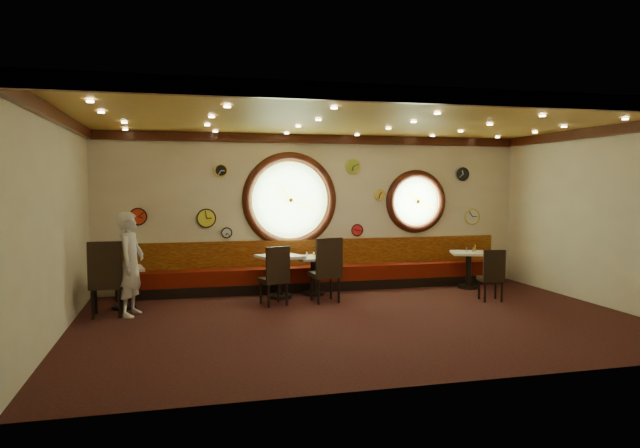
{
  "coord_description": "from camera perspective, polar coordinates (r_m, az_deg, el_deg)",
  "views": [
    {
      "loc": [
        -2.83,
        -8.58,
        2.18
      ],
      "look_at": [
        -0.5,
        0.8,
        1.5
      ],
      "focal_mm": 32.0,
      "sensor_mm": 36.0,
      "label": 1
    }
  ],
  "objects": [
    {
      "name": "floor",
      "position": [
        9.29,
        4.24,
        -9.55
      ],
      "size": [
        9.0,
        6.0,
        0.0
      ],
      "primitive_type": "cube",
      "color": "black",
      "rests_on": "ground"
    },
    {
      "name": "ceiling",
      "position": [
        9.09,
        4.35,
        10.45
      ],
      "size": [
        9.0,
        6.0,
        0.02
      ],
      "primitive_type": "cube",
      "color": "gold",
      "rests_on": "wall_back"
    },
    {
      "name": "wall_back",
      "position": [
        11.94,
        -0.21,
        1.23
      ],
      "size": [
        9.0,
        0.02,
        3.2
      ],
      "primitive_type": "cube",
      "color": "beige",
      "rests_on": "floor"
    },
    {
      "name": "wall_front",
      "position": [
        6.28,
        12.88,
        -1.36
      ],
      "size": [
        9.0,
        0.02,
        3.2
      ],
      "primitive_type": "cube",
      "color": "beige",
      "rests_on": "floor"
    },
    {
      "name": "wall_left",
      "position": [
        8.76,
        -24.9,
        -0.14
      ],
      "size": [
        0.02,
        6.0,
        3.2
      ],
      "primitive_type": "cube",
      "color": "beige",
      "rests_on": "floor"
    },
    {
      "name": "wall_right",
      "position": [
        11.3,
        26.52,
        0.66
      ],
      "size": [
        0.02,
        6.0,
        3.2
      ],
      "primitive_type": "cube",
      "color": "beige",
      "rests_on": "floor"
    },
    {
      "name": "molding_back",
      "position": [
        11.91,
        -0.16,
        8.5
      ],
      "size": [
        9.0,
        0.1,
        0.18
      ],
      "primitive_type": "cube",
      "color": "#321209",
      "rests_on": "wall_back"
    },
    {
      "name": "molding_front",
      "position": [
        6.37,
        12.89,
        12.33
      ],
      "size": [
        9.0,
        0.1,
        0.18
      ],
      "primitive_type": "cube",
      "color": "#321209",
      "rests_on": "wall_back"
    },
    {
      "name": "molding_left",
      "position": [
        8.78,
        -24.87,
        9.74
      ],
      "size": [
        0.1,
        6.0,
        0.18
      ],
      "primitive_type": "cube",
      "color": "#321209",
      "rests_on": "wall_back"
    },
    {
      "name": "molding_right",
      "position": [
        11.29,
        26.57,
        8.33
      ],
      "size": [
        0.1,
        6.0,
        0.18
      ],
      "primitive_type": "cube",
      "color": "#321209",
      "rests_on": "wall_back"
    },
    {
      "name": "banquette_base",
      "position": [
        11.83,
        0.11,
        -6.1
      ],
      "size": [
        8.0,
        0.55,
        0.2
      ],
      "primitive_type": "cube",
      "color": "black",
      "rests_on": "floor"
    },
    {
      "name": "banquette_seat",
      "position": [
        11.79,
        0.11,
        -4.91
      ],
      "size": [
        8.0,
        0.55,
        0.3
      ],
      "primitive_type": "cube",
      "color": "#571007",
      "rests_on": "banquette_base"
    },
    {
      "name": "banquette_back",
      "position": [
        11.95,
        -0.14,
        -2.85
      ],
      "size": [
        8.0,
        0.1,
        0.55
      ],
      "primitive_type": "cube",
      "color": "#621107",
      "rests_on": "wall_back"
    },
    {
      "name": "porthole_left_glass",
      "position": [
        11.79,
        -3.04,
        2.41
      ],
      "size": [
        1.66,
        0.02,
        1.66
      ],
      "primitive_type": "cylinder",
      "rotation": [
        1.57,
        0.0,
        0.0
      ],
      "color": "#96C475",
      "rests_on": "wall_back"
    },
    {
      "name": "porthole_left_frame",
      "position": [
        11.78,
        -3.03,
        2.41
      ],
      "size": [
        1.98,
        0.18,
        1.98
      ],
      "primitive_type": "torus",
      "rotation": [
        1.57,
        0.0,
        0.0
      ],
      "color": "#321209",
      "rests_on": "wall_back"
    },
    {
      "name": "porthole_left_ring",
      "position": [
        11.75,
        -3.0,
        2.4
      ],
      "size": [
        1.61,
        0.03,
        1.61
      ],
      "primitive_type": "torus",
      "rotation": [
        1.57,
        0.0,
        0.0
      ],
      "color": "yellow",
      "rests_on": "wall_back"
    },
    {
      "name": "porthole_right_glass",
      "position": [
        12.63,
        9.54,
        2.24
      ],
      "size": [
        1.1,
        0.02,
        1.1
      ],
      "primitive_type": "cylinder",
      "rotation": [
        1.57,
        0.0,
        0.0
      ],
      "color": "#96C475",
      "rests_on": "wall_back"
    },
    {
      "name": "porthole_right_frame",
      "position": [
        12.61,
        9.57,
        2.24
      ],
      "size": [
        1.38,
        0.18,
        1.38
      ],
      "primitive_type": "torus",
      "rotation": [
        1.57,
        0.0,
        0.0
      ],
      "color": "#321209",
      "rests_on": "wall_back"
    },
    {
      "name": "porthole_right_ring",
      "position": [
        12.59,
        9.62,
        2.23
      ],
      "size": [
        1.09,
        0.03,
        1.09
      ],
      "primitive_type": "torus",
      "rotation": [
        1.57,
        0.0,
        0.0
      ],
      "color": "yellow",
      "rests_on": "wall_back"
    },
    {
      "name": "wall_clock_0",
      "position": [
        12.15,
        3.73,
        -0.61
      ],
      "size": [
        0.24,
        0.03,
        0.24
      ],
      "primitive_type": "cylinder",
      "rotation": [
        1.57,
        0.0,
        0.0
      ],
      "color": "red",
      "rests_on": "wall_back"
    },
    {
      "name": "wall_clock_1",
      "position": [
        11.57,
        -11.3,
        0.57
      ],
      "size": [
        0.36,
        0.03,
        0.36
      ],
      "primitive_type": "cylinder",
      "rotation": [
        1.57,
        0.0,
        0.0
      ],
      "color": "yellow",
      "rests_on": "wall_back"
    },
    {
      "name": "wall_clock_2",
      "position": [
        13.21,
        14.97,
        0.71
      ],
      "size": [
        0.34,
        0.03,
        0.34
      ],
      "primitive_type": "cylinder",
      "rotation": [
        1.57,
        0.0,
        0.0
      ],
      "color": "silver",
      "rests_on": "wall_back"
    },
    {
      "name": "wall_clock_3",
      "position": [
        11.58,
        -17.74,
        0.71
      ],
      "size": [
        0.32,
        0.03,
        0.32
      ],
      "primitive_type": "cylinder",
      "rotation": [
        1.57,
        0.0,
        0.0
      ],
      "color": "red",
      "rests_on": "wall_back"
    },
    {
      "name": "wall_clock_4",
      "position": [
        12.28,
        5.97,
        2.92
      ],
      "size": [
        0.22,
        0.03,
        0.22
      ],
      "primitive_type": "cylinder",
      "rotation": [
        1.57,
        0.0,
        0.0
      ],
      "color": "#E6C84C",
      "rests_on": "wall_back"
    },
    {
      "name": "wall_clock_5",
      "position": [
        13.07,
        14.08,
        4.86
      ],
      "size": [
        0.28,
        0.03,
        0.28
      ],
      "primitive_type": "cylinder",
      "rotation": [
        1.57,
        0.0,
        0.0
      ],
      "color": "black",
      "rests_on": "wall_back"
    },
    {
      "name": "wall_clock_6",
      "position": [
        11.62,
        -9.31,
        -0.87
      ],
      "size": [
        0.2,
        0.03,
        0.2
      ],
      "primitive_type": "cylinder",
      "rotation": [
        1.57,
        0.0,
        0.0
      ],
      "color": "silver",
      "rests_on": "wall_back"
    },
    {
      "name": "wall_clock_7",
      "position": [
        12.09,
        3.3,
        5.77
      ],
      "size": [
        0.3,
        0.03,
        0.3
      ],
      "primitive_type": "cylinder",
      "rotation": [
        1.57,
        0.0,
        0.0
      ],
      "color": "#91B438",
      "rests_on": "wall_back"
    },
    {
      "name": "wall_clock_8",
      "position": [
        11.57,
        -9.87,
        5.3
      ],
      "size": [
        0.24,
        0.03,
        0.24
      ],
      "primitive_type": "cylinder",
      "rotation": [
        1.57,
        0.0,
        0.0
      ],
      "color": "black",
      "rests_on": "wall_back"
    },
    {
      "name": "table_a",
      "position": [
        10.59,
        -19.06,
        -5.57
      ],
      "size": [
        0.77,
        0.77,
        0.72
      ],
      "color": "black",
      "rests_on": "floor"
    },
    {
      "name": "table_b",
      "position": [
        10.96,
        -4.03,
        -4.71
      ],
      "size": [
        0.94,
        0.94,
        0.82
      ],
      "color": "black",
      "rests_on": "floor"
    },
    {
      "name": "table_c",
      "position": [
        11.25,
        -0.66,
        -4.69
      ],
      "size": [
        0.78,
        0.78,
        0.76
      ],
      "color": "black",
      "rests_on": "floor"
    },
    {
      "name": "table_d",
      "position": [
        12.36,
        14.64,
        -4.01
      ],
      "size": [
        0.88,
        0.88,
        0.76
      ],
      "color": "black",
      "rests_on": "floor"
    },
    {
      "name": "chair_a",
      "position": [
        9.92,
        -20.62,
        -4.7
      ],
      "size": [
        0.54,
        0.54,
        0.78
      ],
      "rotation": [
        0.0,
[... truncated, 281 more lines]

